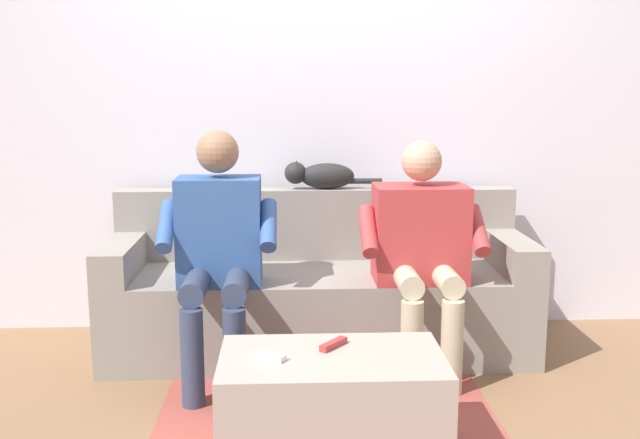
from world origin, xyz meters
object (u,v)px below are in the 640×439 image
object	(u,v)px
couch	(318,296)
coffee_table	(332,407)
person_left_seated	(422,242)
remote_red	(333,344)
remote_white	(269,356)
cat_on_backrest	(320,175)
person_right_seated	(218,242)

from	to	relation	value
couch	coffee_table	xyz separation A→B (m)	(0.00, 1.14, -0.09)
person_left_seated	remote_red	bearing A→B (deg)	58.35
couch	remote_white	size ratio (longest dim) A/B	16.99
cat_on_backrest	remote_red	size ratio (longest dim) A/B	3.74
remote_red	coffee_table	bearing A→B (deg)	32.31
couch	person_left_seated	world-z (taller)	person_left_seated
remote_red	remote_white	size ratio (longest dim) A/B	1.11
coffee_table	remote_white	size ratio (longest dim) A/B	6.50
couch	cat_on_backrest	world-z (taller)	cat_on_backrest
coffee_table	remote_white	world-z (taller)	remote_white
coffee_table	cat_on_backrest	size ratio (longest dim) A/B	1.56
coffee_table	remote_white	distance (m)	0.31
person_left_seated	remote_white	size ratio (longest dim) A/B	8.78
person_right_seated	cat_on_backrest	size ratio (longest dim) A/B	2.21
couch	remote_white	xyz separation A→B (m)	(0.23, 1.17, 0.12)
person_right_seated	remote_white	distance (m)	0.90
person_left_seated	person_right_seated	bearing A→B (deg)	2.11
couch	coffee_table	bearing A→B (deg)	90.00
remote_red	couch	bearing A→B (deg)	-140.06
couch	person_left_seated	bearing A→B (deg)	147.66
remote_red	remote_white	distance (m)	0.26
person_left_seated	remote_white	world-z (taller)	person_left_seated
person_left_seated	remote_red	xyz separation A→B (m)	(0.46, 0.75, -0.22)
couch	remote_white	bearing A→B (deg)	78.90
couch	person_right_seated	xyz separation A→B (m)	(0.48, 0.34, 0.36)
coffee_table	remote_red	size ratio (longest dim) A/B	5.84
coffee_table	remote_red	distance (m)	0.23
coffee_table	couch	bearing A→B (deg)	-90.00
person_right_seated	remote_red	size ratio (longest dim) A/B	8.26
remote_white	coffee_table	bearing A→B (deg)	-144.36
couch	remote_white	world-z (taller)	couch
person_left_seated	remote_red	size ratio (longest dim) A/B	7.89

